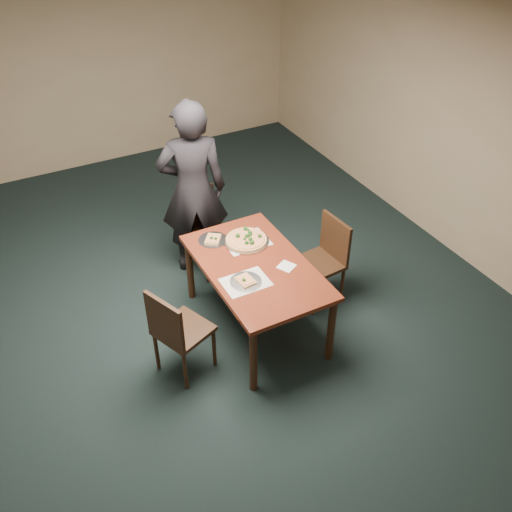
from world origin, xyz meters
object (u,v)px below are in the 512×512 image
slice_plate_far (213,239)px  dining_table (256,273)px  chair_far (205,226)px  pizza_pan (246,240)px  slice_plate_near (246,281)px  chair_right (325,256)px  diner (193,190)px  chair_left (176,330)px

slice_plate_far → dining_table: bearing=-70.5°
chair_far → pizza_pan: size_ratio=2.09×
dining_table → slice_plate_near: bearing=-138.1°
slice_plate_far → chair_right: bearing=-24.6°
pizza_pan → slice_plate_near: size_ratio=1.55×
chair_far → chair_right: size_ratio=1.00×
diner → slice_plate_far: size_ratio=6.87×
chair_left → pizza_pan: 1.15m
chair_right → chair_left: bearing=-85.5°
dining_table → pizza_pan: pizza_pan is taller
slice_plate_near → chair_far: bearing=82.6°
chair_left → diner: size_ratio=0.47×
dining_table → slice_plate_far: size_ratio=5.36×
chair_far → chair_left: 1.58m
pizza_pan → chair_far: bearing=98.6°
slice_plate_near → pizza_pan: bearing=62.2°
dining_table → pizza_pan: 0.39m
chair_right → pizza_pan: size_ratio=2.09×
chair_left → slice_plate_far: chair_left is taller
chair_right → pizza_pan: (-0.73, 0.29, 0.26)m
pizza_pan → dining_table: bearing=-103.6°
chair_left → chair_far: bearing=-55.0°
dining_table → slice_plate_near: size_ratio=5.36×
dining_table → diner: bearing=95.7°
diner → slice_plate_near: diner is taller
dining_table → chair_left: 0.91m
slice_plate_near → slice_plate_far: bearing=89.3°
pizza_pan → slice_plate_near: bearing=-117.8°
chair_left → slice_plate_near: chair_left is taller
chair_far → pizza_pan: bearing=-94.4°
dining_table → chair_right: size_ratio=1.65×
chair_far → chair_right: same height
pizza_pan → diner: bearing=104.3°
dining_table → pizza_pan: size_ratio=3.45×
chair_right → diner: bearing=-144.3°
dining_table → slice_plate_far: slice_plate_far is taller
dining_table → diner: diner is taller
diner → chair_left: bearing=78.1°
chair_right → slice_plate_near: chair_right is taller
dining_table → diner: (-0.12, 1.16, 0.30)m
dining_table → chair_left: size_ratio=1.65×
slice_plate_near → chair_right: bearing=13.6°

